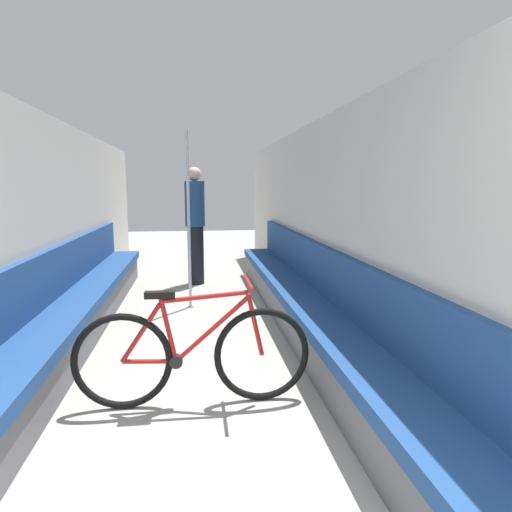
{
  "coord_description": "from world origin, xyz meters",
  "views": [
    {
      "loc": [
        0.04,
        -0.43,
        1.51
      ],
      "look_at": [
        0.71,
        4.52,
        0.74
      ],
      "focal_mm": 32.0,
      "sensor_mm": 36.0,
      "label": 1
    }
  ],
  "objects_px": {
    "bench_seat_row_left": "(71,314)",
    "grab_pole_near": "(189,223)",
    "passenger_standing": "(195,224)",
    "bicycle": "(193,355)",
    "bench_seat_row_right": "(305,306)"
  },
  "relations": [
    {
      "from": "bench_seat_row_right",
      "to": "bicycle",
      "type": "bearing_deg",
      "value": -129.36
    },
    {
      "from": "bench_seat_row_left",
      "to": "passenger_standing",
      "type": "height_order",
      "value": "passenger_standing"
    },
    {
      "from": "passenger_standing",
      "to": "bench_seat_row_right",
      "type": "bearing_deg",
      "value": 87.85
    },
    {
      "from": "grab_pole_near",
      "to": "passenger_standing",
      "type": "xyz_separation_m",
      "value": [
        0.08,
        1.39,
        -0.13
      ]
    },
    {
      "from": "grab_pole_near",
      "to": "bicycle",
      "type": "bearing_deg",
      "value": -89.1
    },
    {
      "from": "bench_seat_row_left",
      "to": "grab_pole_near",
      "type": "relative_size",
      "value": 3.01
    },
    {
      "from": "grab_pole_near",
      "to": "passenger_standing",
      "type": "relative_size",
      "value": 1.22
    },
    {
      "from": "passenger_standing",
      "to": "bicycle",
      "type": "bearing_deg",
      "value": 64.61
    },
    {
      "from": "bench_seat_row_right",
      "to": "passenger_standing",
      "type": "xyz_separation_m",
      "value": [
        -1.09,
        2.61,
        0.63
      ]
    },
    {
      "from": "bench_seat_row_left",
      "to": "bench_seat_row_right",
      "type": "xyz_separation_m",
      "value": [
        2.29,
        0.0,
        0.0
      ]
    },
    {
      "from": "bench_seat_row_right",
      "to": "bicycle",
      "type": "distance_m",
      "value": 1.78
    },
    {
      "from": "bench_seat_row_left",
      "to": "bicycle",
      "type": "relative_size",
      "value": 4.04
    },
    {
      "from": "bicycle",
      "to": "grab_pole_near",
      "type": "distance_m",
      "value": 2.69
    },
    {
      "from": "grab_pole_near",
      "to": "passenger_standing",
      "type": "distance_m",
      "value": 1.4
    },
    {
      "from": "bench_seat_row_left",
      "to": "passenger_standing",
      "type": "bearing_deg",
      "value": 65.39
    }
  ]
}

